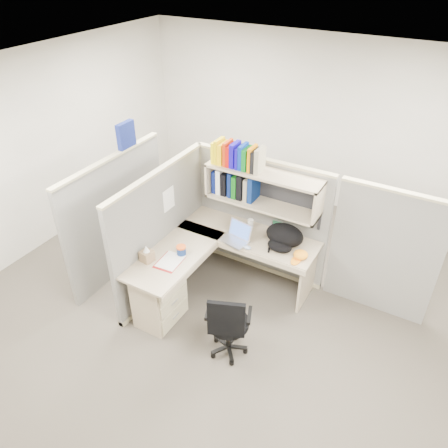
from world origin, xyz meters
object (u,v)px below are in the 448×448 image
Objects in this scene: desk at (183,281)px; task_chair at (228,333)px; backpack at (283,238)px; snack_canister at (181,250)px; laptop at (235,234)px.

task_chair reaches higher than desk.
snack_canister is at bearing -146.07° from backpack.
backpack reaches higher than task_chair.
backpack reaches higher than snack_canister.
laptop is at bearing 63.12° from desk.
laptop is at bearing 51.63° from snack_canister.
desk is 15.32× the size of snack_canister.
snack_canister is (-0.42, -0.52, -0.06)m from laptop.
laptop reaches higher than desk.
task_chair reaches higher than snack_canister.
backpack is 1.29m from task_chair.
laptop is 0.36× the size of task_chair.
task_chair is (0.79, -0.34, -0.12)m from desk.
task_chair is at bearing -23.34° from desk.
desk is 1.27m from backpack.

